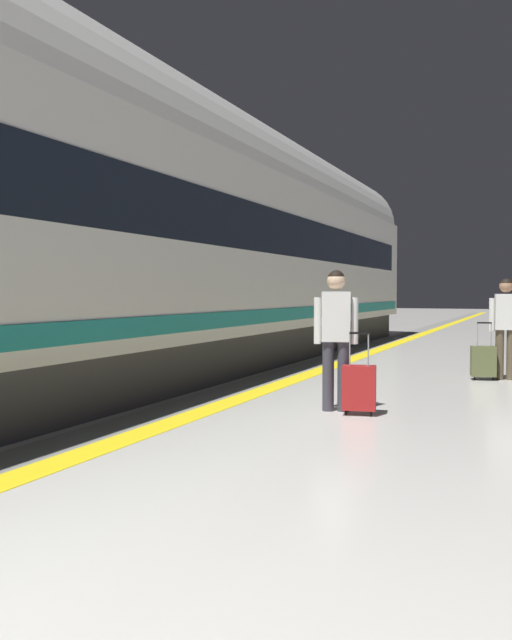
{
  "coord_description": "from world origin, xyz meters",
  "views": [
    {
      "loc": [
        2.61,
        1.53,
        1.41
      ],
      "look_at": [
        0.11,
        7.28,
        1.15
      ],
      "focal_mm": 36.83,
      "sensor_mm": 36.0,
      "label": 1
    }
  ],
  "objects_px": {
    "passenger_near": "(336,329)",
    "high_speed_train": "(24,203)",
    "suitcase_mid": "(483,361)",
    "passenger_mid": "(506,321)",
    "suitcase_near": "(359,388)"
  },
  "relations": [
    {
      "from": "passenger_near",
      "to": "high_speed_train",
      "type": "bearing_deg",
      "value": -161.49
    },
    {
      "from": "suitcase_mid",
      "to": "passenger_mid",
      "type": "bearing_deg",
      "value": 28.57
    },
    {
      "from": "suitcase_near",
      "to": "high_speed_train",
      "type": "bearing_deg",
      "value": -164.67
    },
    {
      "from": "high_speed_train",
      "to": "suitcase_mid",
      "type": "distance_m",
      "value": 7.29
    },
    {
      "from": "high_speed_train",
      "to": "suitcase_mid",
      "type": "bearing_deg",
      "value": 43.98
    },
    {
      "from": "passenger_mid",
      "to": "suitcase_mid",
      "type": "bearing_deg",
      "value": -151.43
    },
    {
      "from": "suitcase_near",
      "to": "passenger_mid",
      "type": "bearing_deg",
      "value": 70.5
    },
    {
      "from": "passenger_near",
      "to": "passenger_mid",
      "type": "relative_size",
      "value": 1.03
    },
    {
      "from": "high_speed_train",
      "to": "suitcase_mid",
      "type": "xyz_separation_m",
      "value": [
        5.0,
        4.83,
        -2.2
      ]
    },
    {
      "from": "passenger_near",
      "to": "suitcase_mid",
      "type": "xyz_separation_m",
      "value": [
        1.39,
        3.62,
        -0.67
      ]
    },
    {
      "from": "passenger_near",
      "to": "suitcase_mid",
      "type": "distance_m",
      "value": 3.93
    },
    {
      "from": "high_speed_train",
      "to": "passenger_mid",
      "type": "distance_m",
      "value": 7.47
    },
    {
      "from": "high_speed_train",
      "to": "passenger_mid",
      "type": "xyz_separation_m",
      "value": [
        5.32,
        5.0,
        -1.55
      ]
    },
    {
      "from": "passenger_near",
      "to": "passenger_mid",
      "type": "height_order",
      "value": "passenger_near"
    },
    {
      "from": "high_speed_train",
      "to": "passenger_near",
      "type": "relative_size",
      "value": 19.45
    }
  ]
}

